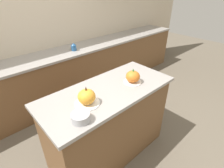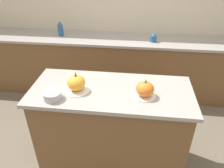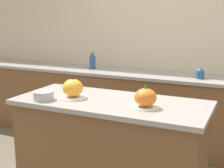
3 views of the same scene
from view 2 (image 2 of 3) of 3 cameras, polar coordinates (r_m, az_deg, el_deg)
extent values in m
plane|color=#665B4C|center=(2.59, -0.19, -19.23)|extent=(12.00, 12.00, 0.00)
cube|color=beige|center=(3.47, 3.55, 19.03)|extent=(8.00, 0.06, 2.50)
cube|color=brown|center=(2.26, -0.21, -11.95)|extent=(1.40, 0.58, 0.91)
cube|color=gray|center=(1.96, -0.23, -1.90)|extent=(1.46, 0.64, 0.03)
cube|color=brown|center=(3.44, 2.73, 4.44)|extent=(6.00, 0.56, 0.87)
cube|color=gray|center=(3.26, 2.94, 11.50)|extent=(6.00, 0.60, 0.03)
cylinder|color=white|center=(1.96, -9.13, -1.54)|extent=(0.23, 0.23, 0.01)
ellipsoid|color=orange|center=(1.92, -9.32, 0.27)|extent=(0.16, 0.16, 0.14)
cone|color=#4C2D14|center=(1.88, -9.54, 2.51)|extent=(0.02, 0.02, 0.04)
cylinder|color=white|center=(1.89, 8.45, -3.00)|extent=(0.19, 0.19, 0.01)
ellipsoid|color=orange|center=(1.85, 8.61, -1.29)|extent=(0.15, 0.15, 0.13)
cone|color=#38702D|center=(1.81, 8.80, 0.77)|extent=(0.03, 0.03, 0.04)
cylinder|color=#235184|center=(3.43, -13.28, 13.44)|extent=(0.08, 0.08, 0.16)
cone|color=#235184|center=(3.40, -13.51, 15.22)|extent=(0.07, 0.07, 0.07)
cylinder|color=#235184|center=(3.17, 10.75, 11.58)|extent=(0.09, 0.09, 0.09)
cone|color=#235184|center=(3.15, 10.87, 12.66)|extent=(0.08, 0.08, 0.04)
cylinder|color=#ADADB2|center=(1.88, -15.28, -2.90)|extent=(0.15, 0.15, 0.07)
camera|label=1|loc=(1.29, -62.73, 10.23)|focal=28.00mm
camera|label=3|loc=(0.98, 105.46, -42.02)|focal=50.00mm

